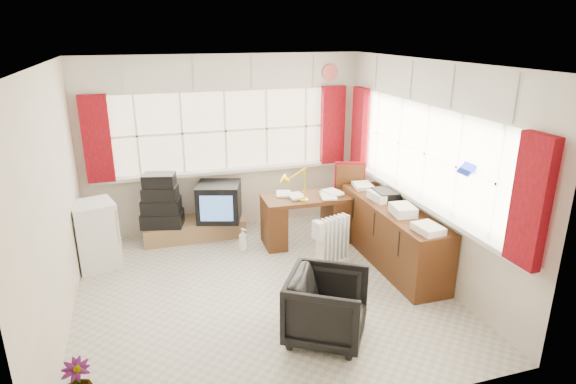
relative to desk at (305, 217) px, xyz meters
name	(u,v)px	position (x,y,z in m)	size (l,w,h in m)	color
ground	(262,290)	(-0.90, -1.10, -0.37)	(4.00, 4.00, 0.00)	beige
room_walls	(259,163)	(-0.90, -1.10, 1.13)	(4.00, 4.00, 4.00)	beige
window_back	(227,166)	(-0.90, 0.84, 0.57)	(3.70, 0.12, 3.60)	beige
window_right	(419,195)	(1.04, -1.10, 0.57)	(0.12, 3.70, 3.60)	beige
curtains	(313,142)	(0.02, -0.18, 1.08)	(3.83, 3.83, 1.15)	maroon
overhead_cabinets	(316,77)	(0.08, -0.12, 1.88)	(3.98, 3.98, 0.48)	beige
desk	(305,217)	(0.00, 0.00, 0.00)	(1.17, 0.60, 0.70)	#542A13
desk_lamp	(304,177)	(-0.07, -0.15, 0.62)	(0.19, 0.17, 0.47)	#FFE50A
task_chair	(350,198)	(0.69, 0.07, 0.18)	(0.55, 0.57, 1.05)	black
office_chair	(327,307)	(-0.52, -2.13, -0.04)	(0.71, 0.73, 0.66)	black
radiator	(333,247)	(0.08, -0.80, -0.11)	(0.47, 0.30, 0.65)	white
credenza	(391,234)	(0.83, -0.90, 0.02)	(0.50, 2.00, 0.85)	#542A13
file_tray	(386,195)	(0.87, -0.63, 0.44)	(0.28, 0.35, 0.12)	black
tv_bench	(194,229)	(-1.45, 0.62, -0.25)	(1.40, 0.50, 0.25)	olive
crt_tv	(219,202)	(-1.09, 0.56, 0.14)	(0.71, 0.67, 0.53)	black
hifi_stack	(161,203)	(-1.88, 0.55, 0.22)	(0.61, 0.47, 0.75)	black
mini_fridge	(95,235)	(-2.70, 0.10, 0.04)	(0.60, 0.60, 0.83)	white
spray_bottle_a	(243,240)	(-0.88, -0.03, -0.21)	(0.12, 0.12, 0.32)	white
spray_bottle_b	(195,232)	(-1.45, 0.56, -0.28)	(0.08, 0.08, 0.18)	#7FBEB1
flower_vase	(77,384)	(-2.70, -2.38, -0.17)	(0.22, 0.22, 0.40)	black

